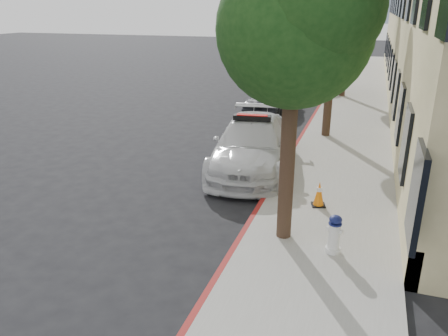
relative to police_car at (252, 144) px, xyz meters
name	(u,v)px	position (x,y,z in m)	size (l,w,h in m)	color
ground	(192,189)	(-1.10, -2.09, -0.76)	(120.00, 120.00, 0.00)	black
sidewalk	(351,115)	(2.50, 7.91, -0.69)	(3.20, 50.00, 0.15)	gray
curb_strip	(316,112)	(0.96, 7.91, -0.69)	(0.12, 50.00, 0.15)	maroon
tree_near	(296,28)	(1.83, -4.10, 3.51)	(2.92, 2.82, 5.62)	black
tree_mid	(336,21)	(1.83, 3.90, 3.40)	(2.77, 2.64, 5.43)	black
tree_far	(350,12)	(1.83, 11.90, 3.62)	(3.10, 3.00, 5.81)	black
police_car	(252,144)	(0.00, 0.00, 0.00)	(2.81, 5.47, 1.67)	silver
parked_car_mid	(270,96)	(-1.16, 7.58, -0.03)	(1.72, 4.27, 1.45)	#21232A
parked_car_far	(308,79)	(-0.27, 13.34, -0.04)	(1.54, 4.41, 1.45)	black
fire_hydrant	(334,234)	(2.83, -4.42, -0.23)	(0.33, 0.30, 0.78)	silver
traffic_cone	(319,194)	(2.31, -2.38, -0.31)	(0.39, 0.39, 0.62)	black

